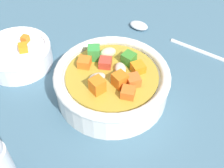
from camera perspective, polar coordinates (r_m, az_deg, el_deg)
ground_plane at (r=43.42cm, az=0.00°, el=-2.88°), size 140.00×140.00×2.00cm
soup_bowl_main at (r=40.74cm, az=-0.01°, el=0.39°), size 15.86×15.86×6.04cm
spoon at (r=52.64cm, az=10.44°, el=9.05°), size 11.05×18.82×1.06cm
side_bowl_small at (r=48.33cm, az=-17.74°, el=5.47°), size 10.53×10.53×4.15cm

